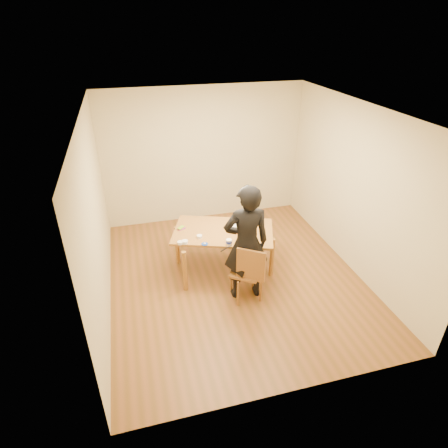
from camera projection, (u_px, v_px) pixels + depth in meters
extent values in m
cube|color=brown|center=(235.00, 277.00, 6.21)|extent=(4.00, 4.50, 0.00)
cube|color=silver|center=(238.00, 111.00, 4.90)|extent=(4.00, 4.50, 0.00)
cube|color=tan|center=(204.00, 156.00, 7.45)|extent=(4.00, 0.00, 2.70)
cube|color=tan|center=(96.00, 220.00, 5.10)|extent=(0.00, 4.50, 2.70)
cube|color=tan|center=(355.00, 190.00, 6.01)|extent=(0.00, 4.50, 2.70)
cube|color=brown|center=(223.00, 232.00, 6.06)|extent=(1.81, 1.42, 0.04)
cube|color=brown|center=(246.00, 272.00, 5.58)|extent=(0.58, 0.58, 0.04)
cylinder|color=#C20C3D|center=(235.00, 229.00, 6.09)|extent=(0.31, 0.31, 0.02)
cylinder|color=white|center=(235.00, 226.00, 6.07)|extent=(0.21, 0.21, 0.07)
ellipsoid|color=white|center=(235.00, 224.00, 6.04)|extent=(0.21, 0.21, 0.03)
cylinder|color=white|center=(229.00, 242.00, 5.68)|extent=(0.09, 0.09, 0.08)
cylinder|color=#17399B|center=(205.00, 244.00, 5.69)|extent=(0.10, 0.10, 0.01)
ellipsoid|color=white|center=(205.00, 243.00, 5.69)|extent=(0.04, 0.04, 0.02)
cylinder|color=white|center=(185.00, 242.00, 5.71)|extent=(0.09, 0.09, 0.04)
cylinder|color=white|center=(199.00, 236.00, 5.86)|extent=(0.09, 0.09, 0.04)
cylinder|color=white|center=(180.00, 243.00, 5.69)|extent=(0.09, 0.09, 0.04)
cube|color=#C62E93|center=(181.00, 229.00, 6.09)|extent=(0.14, 0.11, 0.02)
cube|color=green|center=(181.00, 228.00, 6.09)|extent=(0.13, 0.13, 0.02)
cube|color=black|center=(225.00, 249.00, 5.56)|extent=(0.14, 0.10, 0.01)
imported|color=black|center=(246.00, 244.00, 5.39)|extent=(0.70, 0.48, 1.84)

